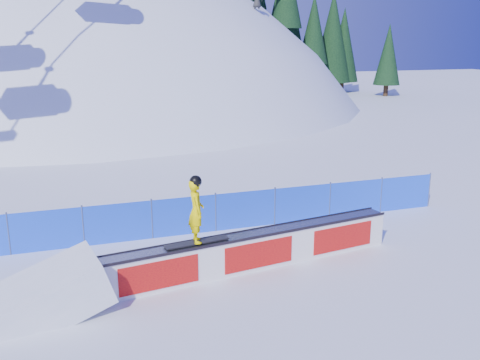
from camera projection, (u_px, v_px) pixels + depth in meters
name	position (u px, v px, depth m)	size (l,w,h in m)	color
ground	(143.00, 313.00, 11.82)	(160.00, 160.00, 0.00)	white
snow_hill	(87.00, 280.00, 54.85)	(64.00, 64.00, 64.00)	white
safety_fence	(118.00, 223.00, 15.79)	(22.05, 0.05, 1.30)	blue
rail_box	(254.00, 250.00, 14.03)	(8.30, 1.80, 1.00)	white
snow_ramp	(49.00, 312.00, 11.85)	(2.54, 1.70, 0.95)	white
snowboarder	(196.00, 210.00, 12.97)	(1.67, 0.60, 1.72)	black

